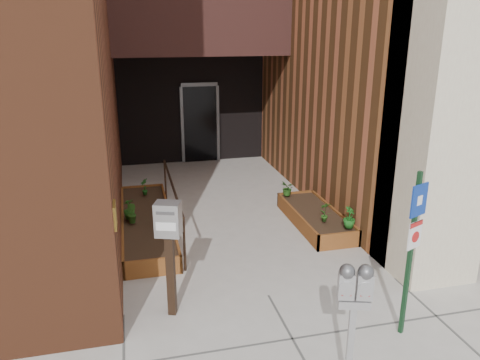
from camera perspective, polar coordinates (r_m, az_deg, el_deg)
ground at (r=6.82m, az=3.49°, el=-13.88°), size 80.00×80.00×0.00m
planter_left at (r=8.93m, az=-11.30°, el=-5.22°), size 0.90×3.60×0.30m
planter_right at (r=9.11m, az=9.11°, el=-4.61°), size 0.80×2.20×0.30m
handrail at (r=8.69m, az=-8.23°, el=-1.37°), size 0.04×3.34×0.90m
parking_meter at (r=4.77m, az=13.78°, el=-13.54°), size 0.34×0.21×1.48m
sign_post at (r=5.81m, az=20.36°, el=-6.66°), size 0.27×0.13×2.10m
payment_dropbox at (r=5.96m, az=-8.66°, el=-6.68°), size 0.37×0.32×1.57m
shrub_left_a at (r=8.25m, az=-9.27°, el=-4.49°), size 0.43×0.43×0.35m
shrub_left_b at (r=8.54m, az=-13.11°, el=-4.00°), size 0.25×0.25×0.34m
shrub_left_c at (r=8.72m, az=-13.38°, el=-3.43°), size 0.29×0.29×0.37m
shrub_left_d at (r=9.88m, az=-11.58°, el=-0.80°), size 0.22×0.22×0.35m
shrub_right_a at (r=8.32m, az=13.19°, el=-4.45°), size 0.30×0.30×0.38m
shrub_right_b at (r=8.50m, az=10.32°, el=-3.81°), size 0.20×0.20×0.37m
shrub_right_c at (r=9.69m, az=5.82°, el=-1.02°), size 0.29×0.29×0.31m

